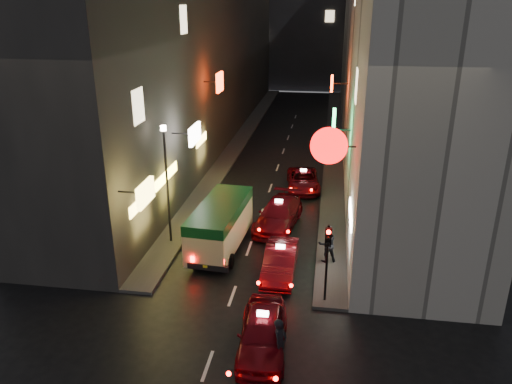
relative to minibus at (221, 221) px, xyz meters
The scene contains 14 objects.
building_left 23.43m from the minibus, 107.21° to the left, with size 7.43×52.00×18.00m.
building_right 24.39m from the minibus, 66.07° to the left, with size 8.00×52.00×18.00m.
building_far 54.08m from the minibus, 88.47° to the left, with size 30.00×10.00×22.00m, color #35363B.
sidewalk_left 21.47m from the minibus, 97.58° to the left, with size 1.50×52.00×0.15m, color #413F3C.
sidewalk_right 22.03m from the minibus, 75.04° to the left, with size 1.50×52.00×0.15m, color #413F3C.
minibus is the anchor object (origin of this frame).
taxi_near 8.27m from the minibus, 66.99° to the right, with size 2.52×5.51×1.88m.
taxi_second 3.97m from the minibus, 32.40° to the right, with size 2.04×4.98×1.75m.
taxi_third 4.19m from the minibus, 50.26° to the left, with size 2.94×5.64×1.88m.
taxi_far 10.12m from the minibus, 68.82° to the left, with size 2.42×4.84×1.65m.
pedestrian_crossing 9.17m from the minibus, 64.57° to the right, with size 0.68×0.44×2.08m, color black.
pedestrian_sidewalk 5.49m from the minibus, ahead, with size 0.79×0.50×2.11m, color black.
traffic_light 7.01m from the minibus, 38.37° to the right, with size 0.26×0.43×3.50m.
lamp_post 3.52m from the minibus, behind, with size 0.28×0.28×6.22m.
Camera 1 is at (3.83, -9.80, 12.11)m, focal length 35.00 mm.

